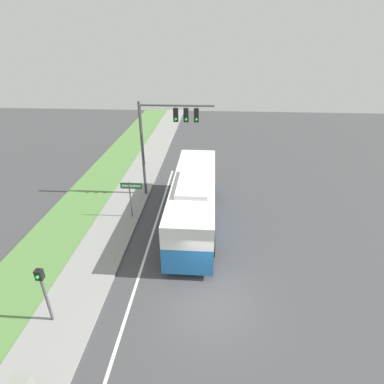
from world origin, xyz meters
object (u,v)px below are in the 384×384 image
pedestrian_signal (43,287)px  street_sign (131,193)px  bus (194,198)px  signal_gantry (165,130)px

pedestrian_signal → street_sign: (1.42, 8.34, -0.06)m
bus → pedestrian_signal: (-5.50, -8.08, 0.13)m
bus → street_sign: bearing=176.3°
signal_gantry → street_sign: size_ratio=2.64×
signal_gantry → pedestrian_signal: size_ratio=2.48×
bus → signal_gantry: 5.36m
signal_gantry → pedestrian_signal: signal_gantry is taller
pedestrian_signal → bus: bearing=55.8°
signal_gantry → street_sign: 4.97m
bus → pedestrian_signal: size_ratio=3.76×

